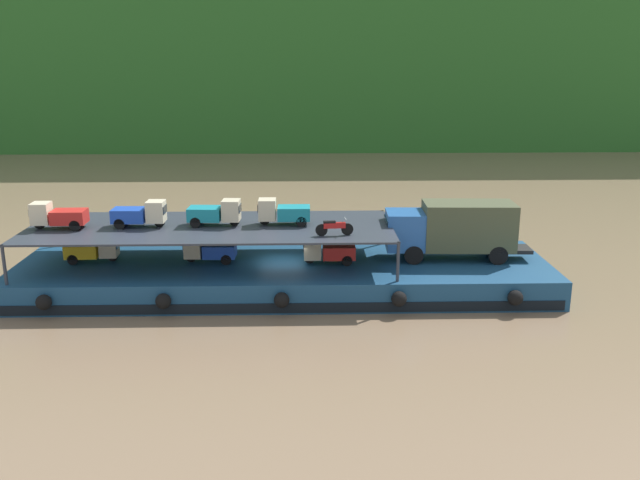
# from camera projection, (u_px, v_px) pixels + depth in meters

# --- Properties ---
(ground_plane) EXTENTS (400.00, 400.00, 0.00)m
(ground_plane) POSITION_uv_depth(u_px,v_px,m) (284.00, 288.00, 36.37)
(ground_plane) COLOR #7F664C
(cargo_barge) EXTENTS (28.25, 8.30, 1.50)m
(cargo_barge) POSITION_uv_depth(u_px,v_px,m) (284.00, 275.00, 36.14)
(cargo_barge) COLOR navy
(cargo_barge) RESTS_ON ground
(covered_lorry) EXTENTS (7.92, 2.52, 3.10)m
(covered_lorry) POSITION_uv_depth(u_px,v_px,m) (454.00, 228.00, 36.10)
(covered_lorry) COLOR #285BA3
(covered_lorry) RESTS_ON cargo_barge
(cargo_rack) EXTENTS (19.05, 6.90, 2.00)m
(cargo_rack) POSITION_uv_depth(u_px,v_px,m) (211.00, 227.00, 35.36)
(cargo_rack) COLOR #2D333D
(cargo_rack) RESTS_ON cargo_barge
(mini_truck_lower_stern) EXTENTS (2.79, 1.29, 1.38)m
(mini_truck_lower_stern) POSITION_uv_depth(u_px,v_px,m) (93.00, 249.00, 35.88)
(mini_truck_lower_stern) COLOR gold
(mini_truck_lower_stern) RESTS_ON cargo_barge
(mini_truck_lower_aft) EXTENTS (2.77, 1.25, 1.38)m
(mini_truck_lower_aft) POSITION_uv_depth(u_px,v_px,m) (209.00, 249.00, 35.80)
(mini_truck_lower_aft) COLOR #1E47B7
(mini_truck_lower_aft) RESTS_ON cargo_barge
(mini_truck_lower_mid) EXTENTS (2.74, 1.21, 1.38)m
(mini_truck_lower_mid) POSITION_uv_depth(u_px,v_px,m) (328.00, 251.00, 35.59)
(mini_truck_lower_mid) COLOR red
(mini_truck_lower_mid) RESTS_ON cargo_barge
(mini_truck_upper_stern) EXTENTS (2.76, 1.24, 1.38)m
(mini_truck_upper_stern) POSITION_uv_depth(u_px,v_px,m) (58.00, 216.00, 34.65)
(mini_truck_upper_stern) COLOR red
(mini_truck_upper_stern) RESTS_ON cargo_rack
(mini_truck_upper_mid) EXTENTS (2.76, 1.24, 1.38)m
(mini_truck_upper_mid) POSITION_uv_depth(u_px,v_px,m) (140.00, 214.00, 35.02)
(mini_truck_upper_mid) COLOR #1E47B7
(mini_truck_upper_mid) RESTS_ON cargo_rack
(mini_truck_upper_fore) EXTENTS (2.80, 1.30, 1.38)m
(mini_truck_upper_fore) POSITION_uv_depth(u_px,v_px,m) (215.00, 213.00, 35.30)
(mini_truck_upper_fore) COLOR teal
(mini_truck_upper_fore) RESTS_ON cargo_rack
(mini_truck_upper_bow) EXTENTS (2.74, 1.21, 1.38)m
(mini_truck_upper_bow) POSITION_uv_depth(u_px,v_px,m) (283.00, 212.00, 35.48)
(mini_truck_upper_bow) COLOR teal
(mini_truck_upper_bow) RESTS_ON cargo_rack
(motorcycle_upper_port) EXTENTS (1.90, 0.55, 0.87)m
(motorcycle_upper_port) POSITION_uv_depth(u_px,v_px,m) (334.00, 227.00, 33.40)
(motorcycle_upper_port) COLOR black
(motorcycle_upper_port) RESTS_ON cargo_rack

